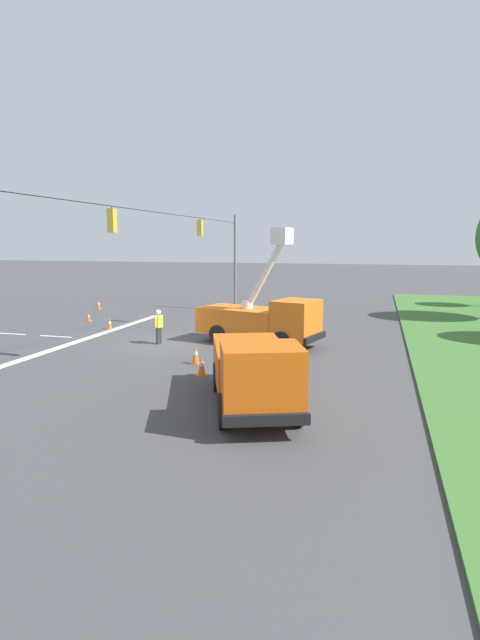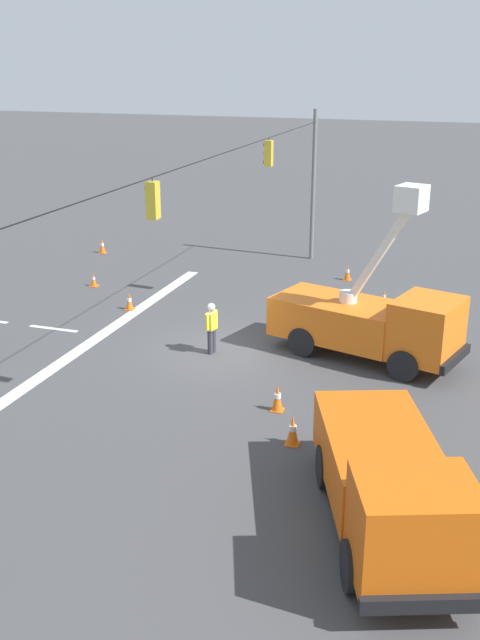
% 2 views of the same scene
% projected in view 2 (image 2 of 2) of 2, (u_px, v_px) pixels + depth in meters
% --- Properties ---
extents(ground_plane, '(200.00, 200.00, 0.00)m').
position_uv_depth(ground_plane, '(222.00, 350.00, 25.63)').
color(ground_plane, '#424244').
extents(lane_markings, '(17.60, 15.25, 0.01)m').
position_uv_depth(lane_markings, '(66.00, 330.00, 27.47)').
color(lane_markings, silver).
rests_on(lane_markings, ground).
extents(signal_gantry, '(26.20, 0.33, 7.20)m').
position_uv_depth(signal_gantry, '(221.00, 228.00, 24.25)').
color(signal_gantry, slate).
rests_on(signal_gantry, ground).
extents(utility_truck_bucket_lift, '(3.99, 6.71, 5.86)m').
position_uv_depth(utility_truck_bucket_lift, '(372.00, 320.00, 24.46)').
color(utility_truck_bucket_lift, orange).
rests_on(utility_truck_bucket_lift, ground).
extents(utility_truck_support_near, '(6.72, 4.35, 2.39)m').
position_uv_depth(utility_truck_support_near, '(390.00, 484.00, 15.32)').
color(utility_truck_support_near, '#D6560F').
rests_on(utility_truck_support_near, ground).
extents(road_worker, '(0.64, 0.32, 1.77)m').
position_uv_depth(road_worker, '(212.00, 325.00, 25.05)').
color(road_worker, '#383842').
rests_on(road_worker, ground).
extents(traffic_cone_foreground_left, '(0.36, 0.36, 0.82)m').
position_uv_depth(traffic_cone_foreground_left, '(293.00, 430.00, 19.27)').
color(traffic_cone_foreground_left, orange).
rests_on(traffic_cone_foreground_left, ground).
extents(traffic_cone_foreground_right, '(0.36, 0.36, 0.60)m').
position_uv_depth(traffic_cone_foreground_right, '(94.00, 280.00, 32.66)').
color(traffic_cone_foreground_right, orange).
rests_on(traffic_cone_foreground_right, ground).
extents(traffic_cone_mid_right, '(0.36, 0.36, 0.77)m').
position_uv_depth(traffic_cone_mid_right, '(102.00, 246.00, 38.17)').
color(traffic_cone_mid_right, orange).
rests_on(traffic_cone_mid_right, ground).
extents(traffic_cone_near_bucket, '(0.36, 0.36, 0.61)m').
position_uv_depth(traffic_cone_near_bucket, '(384.00, 298.00, 30.25)').
color(traffic_cone_near_bucket, orange).
rests_on(traffic_cone_near_bucket, ground).
extents(traffic_cone_lane_edge_a, '(0.36, 0.36, 0.72)m').
position_uv_depth(traffic_cone_lane_edge_a, '(347.00, 272.00, 33.53)').
color(traffic_cone_lane_edge_a, orange).
rests_on(traffic_cone_lane_edge_a, ground).
extents(traffic_cone_far_left, '(0.36, 0.36, 0.70)m').
position_uv_depth(traffic_cone_far_left, '(129.00, 301.00, 29.62)').
color(traffic_cone_far_left, orange).
rests_on(traffic_cone_far_left, ground).
extents(traffic_cone_far_right, '(0.36, 0.36, 0.81)m').
position_uv_depth(traffic_cone_far_right, '(278.00, 398.00, 21.11)').
color(traffic_cone_far_right, orange).
rests_on(traffic_cone_far_right, ground).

